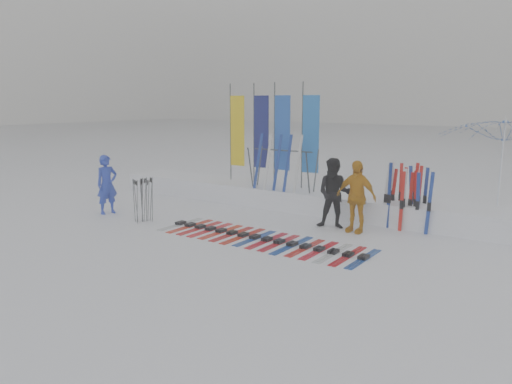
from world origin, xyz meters
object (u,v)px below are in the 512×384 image
Objects in this scene: person_yellow at (356,196)px; ski_row at (261,238)px; tent_canopy at (502,173)px; ski_rack at (283,164)px; person_black at (334,193)px; person_blue at (107,184)px.

person_yellow is 2.63m from ski_row.
tent_canopy is at bearing 42.94° from person_yellow.
ski_row is 3.74m from ski_rack.
ski_rack reaches higher than person_black.
person_yellow is at bearing -23.12° from ski_rack.
person_blue is 0.84× the size of ski_rack.
person_blue is 7.10m from person_yellow.
ski_rack is at bearing -169.47° from tent_canopy.
ski_rack is at bearing 135.57° from person_black.
ski_rack is (-1.39, 3.20, 1.35)m from ski_row.
person_black reaches higher than ski_row.
person_black is 0.56× the size of tent_canopy.
ski_row is at bearing -66.46° from ski_rack.
person_yellow is 3.74m from tent_canopy.
ski_row is (-0.91, -2.00, -0.87)m from person_black.
person_yellow reaches higher than ski_row.
person_black is 2.64m from ski_rack.
tent_canopy is 0.61× the size of ski_row.
tent_canopy reaches higher than ski_row.
person_black reaches higher than person_yellow.
ski_row is at bearing -123.93° from person_yellow.
tent_canopy is 6.30m from ski_row.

